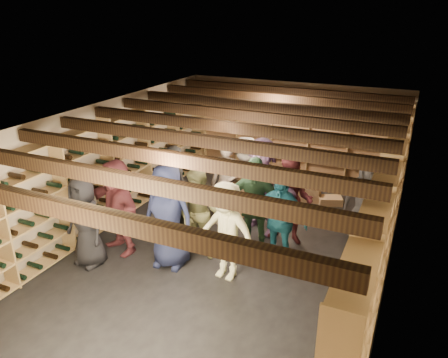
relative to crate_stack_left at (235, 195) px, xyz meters
name	(u,v)px	position (x,y,z in m)	size (l,w,h in m)	color
ground	(227,247)	(0.42, -1.33, -0.42)	(8.00, 8.00, 0.00)	black
walls	(228,186)	(0.42, -1.33, 0.78)	(5.52, 8.02, 2.40)	tan
ceiling	(228,119)	(0.42, -1.33, 1.98)	(5.50, 8.00, 0.01)	beige
ceiling_joists	(228,127)	(0.42, -1.33, 1.84)	(5.40, 7.12, 0.18)	black
wine_rack_left	(109,171)	(-2.15, -1.33, 0.65)	(0.32, 7.50, 2.15)	#A2854F
wine_rack_right	(382,221)	(2.99, -1.33, 0.65)	(0.32, 7.50, 2.15)	#A2854F
wine_rack_back	(291,137)	(0.42, 2.50, 0.65)	(4.70, 0.30, 2.15)	#A2854F
crate_stack_left	(235,195)	(0.00, 0.00, 0.00)	(0.51, 0.35, 0.85)	#A98159
crate_stack_right	(309,193)	(1.25, 1.32, -0.25)	(0.53, 0.38, 0.34)	#A98159
crate_loose	(330,200)	(1.73, 1.31, -0.34)	(0.50, 0.33, 0.17)	#A98159
person_0	(86,221)	(-1.49, -2.80, 0.37)	(0.78, 0.51, 1.59)	black
person_1	(173,199)	(-0.47, -1.69, 0.52)	(0.69, 0.45, 1.90)	black
person_2	(200,215)	(0.12, -1.83, 0.40)	(0.80, 0.62, 1.64)	brown
person_3	(226,232)	(0.78, -2.20, 0.40)	(1.06, 0.61, 1.65)	#F2F2BA
person_4	(279,220)	(1.41, -1.48, 0.41)	(0.98, 0.41, 1.67)	#17546E
person_5	(117,206)	(-1.30, -2.20, 0.43)	(1.59, 0.51, 1.71)	brown
person_6	(168,216)	(-0.24, -2.24, 0.48)	(0.88, 0.57, 1.81)	#1B2247
person_7	(226,184)	(0.03, -0.55, 0.45)	(0.64, 0.42, 1.75)	gray
person_8	(291,201)	(1.38, -0.67, 0.41)	(0.81, 0.63, 1.68)	#4C1B20
person_9	(245,178)	(0.22, -0.03, 0.43)	(1.10, 0.63, 1.71)	#A6A098
person_10	(254,206)	(0.90, -1.29, 0.48)	(1.06, 0.44, 1.80)	#264830
person_11	(261,185)	(0.72, -0.46, 0.52)	(1.75, 0.56, 1.88)	slate
person_12	(366,199)	(2.60, -0.03, 0.40)	(0.81, 0.53, 1.66)	#303034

